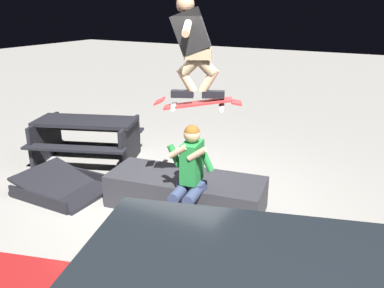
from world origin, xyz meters
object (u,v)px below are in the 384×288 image
Objects in this scene: skateboard at (198,104)px; skater_airborne at (193,43)px; ledge_box_main at (186,192)px; person_sitting_on_ledge at (189,174)px; kicker_ramp at (63,188)px; picnic_table_back at (87,134)px.

skater_airborne is at bearing 24.93° from skateboard.
ledge_box_main is 0.69m from person_sitting_on_ledge.
person_sitting_on_ledge is at bearing -177.50° from kicker_ramp.
skater_airborne is at bearing -172.39° from kicker_ramp.
skater_airborne is at bearing 136.69° from ledge_box_main.
skater_airborne is at bearing -74.91° from person_sitting_on_ledge.
skateboard is 2.56m from kicker_ramp.
skater_airborne is 3.22m from picnic_table_back.
person_sitting_on_ledge is 2.84m from picnic_table_back.
ledge_box_main is 1.87× the size of skater_airborne.
person_sitting_on_ledge is 1.51m from skater_airborne.
skateboard is at bearing 145.36° from ledge_box_main.
person_sitting_on_ledge is (-0.28, 0.40, 0.48)m from ledge_box_main.
skateboard is (-0.29, 0.20, 1.30)m from ledge_box_main.
ledge_box_main is at bearing -164.62° from kicker_ramp.
skater_airborne reaches higher than person_sitting_on_ledge.
ledge_box_main reaches higher than kicker_ramp.
skateboard is at bearing -171.93° from kicker_ramp.
person_sitting_on_ledge is at bearing 89.22° from skateboard.
picnic_table_back is (2.64, -1.04, -0.21)m from person_sitting_on_ledge.
skateboard is 0.90× the size of skater_airborne.
ledge_box_main is at bearing 164.82° from picnic_table_back.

